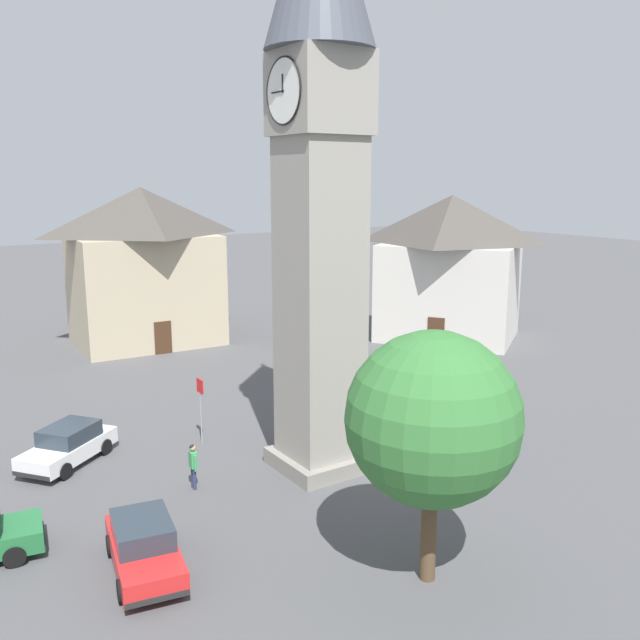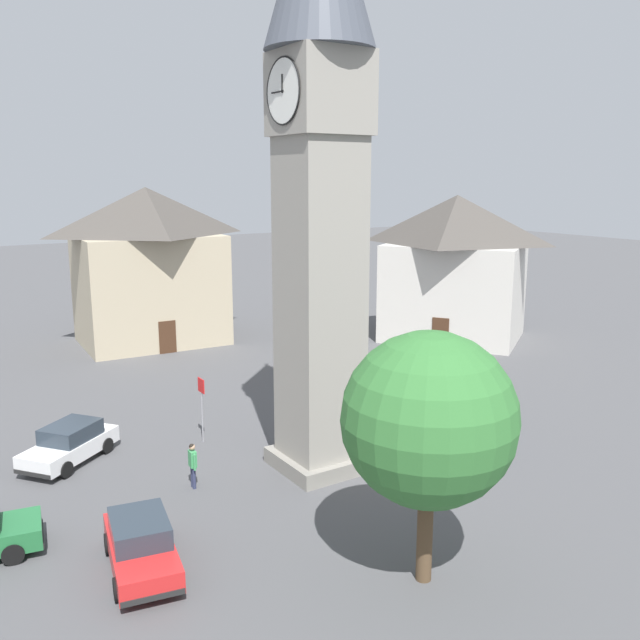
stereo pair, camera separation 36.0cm
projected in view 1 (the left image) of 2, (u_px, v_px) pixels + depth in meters
The scene contains 10 objects.
ground_plane at pixel (320, 466), 26.40m from camera, with size 200.00×200.00×0.00m, color #4C4C4F.
clock_tower at pixel (320, 122), 23.72m from camera, with size 3.91×3.91×22.06m.
car_blue_kerb at pixel (441, 415), 29.88m from camera, with size 1.87×4.16×1.53m.
car_silver_kerb at pixel (144, 546), 19.27m from camera, with size 4.36×2.40×1.53m.
car_red_corner at pixel (68, 445), 26.52m from camera, with size 3.86×4.30×1.53m.
pedestrian at pixel (193, 462), 24.30m from camera, with size 0.56×0.24×1.69m.
tree at pixel (433, 419), 18.06m from camera, with size 4.75×4.75×7.12m.
building_shop_left at pixel (144, 265), 45.04m from camera, with size 7.86×9.90×10.40m.
building_terrace_right at pixel (450, 266), 46.63m from camera, with size 11.94×11.49×9.86m.
road_sign at pixel (200, 400), 28.37m from camera, with size 0.60×0.07×2.80m.
Camera 1 is at (-20.51, 13.66, 11.06)m, focal length 38.02 mm.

